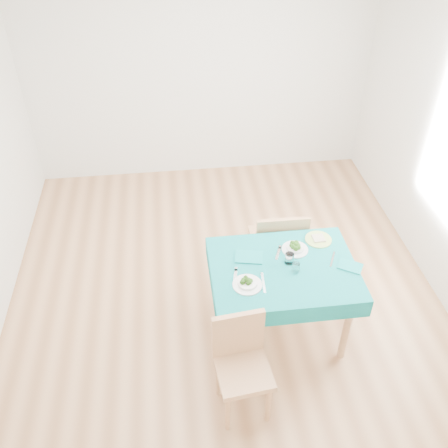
{
  "coord_description": "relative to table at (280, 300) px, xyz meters",
  "views": [
    {
      "loc": [
        -0.41,
        -3.27,
        3.46
      ],
      "look_at": [
        0.0,
        0.0,
        0.85
      ],
      "focal_mm": 40.0,
      "sensor_mm": 36.0,
      "label": 1
    }
  ],
  "objects": [
    {
      "name": "room_shell",
      "position": [
        -0.41,
        0.49,
        0.97
      ],
      "size": [
        4.02,
        4.52,
        2.73
      ],
      "color": "#94633D",
      "rests_on": "ground"
    },
    {
      "name": "fork_far",
      "position": [
        -0.01,
        0.17,
        0.38
      ],
      "size": [
        0.08,
        0.16,
        0.0
      ],
      "primitive_type": "cube",
      "rotation": [
        0.0,
        0.0,
        -0.4
      ],
      "color": "silver",
      "rests_on": "table"
    },
    {
      "name": "bowl_far",
      "position": [
        0.14,
        0.19,
        0.41
      ],
      "size": [
        0.22,
        0.22,
        0.07
      ],
      "primitive_type": null,
      "color": "white",
      "rests_on": "table"
    },
    {
      "name": "tumbler_center",
      "position": [
        0.05,
        0.05,
        0.42
      ],
      "size": [
        0.07,
        0.07,
        0.09
      ],
      "primitive_type": "cylinder",
      "color": "white",
      "rests_on": "table"
    },
    {
      "name": "chair_far",
      "position": [
        0.11,
        0.7,
        0.2
      ],
      "size": [
        0.47,
        0.51,
        1.16
      ],
      "primitive_type": "cube",
      "rotation": [
        0.0,
        0.0,
        3.13
      ],
      "color": "#AF7C52",
      "rests_on": "ground"
    },
    {
      "name": "table",
      "position": [
        0.0,
        0.0,
        0.0
      ],
      "size": [
        1.14,
        0.87,
        0.76
      ],
      "primitive_type": "cube",
      "color": "#096767",
      "rests_on": "ground"
    },
    {
      "name": "bowl_near",
      "position": [
        -0.32,
        -0.16,
        0.41
      ],
      "size": [
        0.23,
        0.23,
        0.07
      ],
      "primitive_type": null,
      "color": "white",
      "rests_on": "table"
    },
    {
      "name": "knife_far",
      "position": [
        0.41,
        0.04,
        0.38
      ],
      "size": [
        0.1,
        0.18,
        0.0
      ],
      "primitive_type": "cube",
      "rotation": [
        0.0,
        0.0,
        -0.46
      ],
      "color": "silver",
      "rests_on": "table"
    },
    {
      "name": "knife_near",
      "position": [
        -0.19,
        -0.15,
        0.38
      ],
      "size": [
        0.03,
        0.22,
        0.0
      ],
      "primitive_type": "cube",
      "rotation": [
        0.0,
        0.0,
        -0.08
      ],
      "color": "silver",
      "rests_on": "table"
    },
    {
      "name": "chair_near",
      "position": [
        -0.42,
        -0.69,
        0.1
      ],
      "size": [
        0.42,
        0.46,
        0.95
      ],
      "primitive_type": "cube",
      "rotation": [
        0.0,
        0.0,
        0.11
      ],
      "color": "#AF7C52",
      "rests_on": "ground"
    },
    {
      "name": "napkin_near",
      "position": [
        -0.25,
        0.15,
        0.39
      ],
      "size": [
        0.25,
        0.2,
        0.01
      ],
      "primitive_type": "cube",
      "rotation": [
        0.0,
        0.0,
        -0.21
      ],
      "color": "#0D7271",
      "rests_on": "table"
    },
    {
      "name": "fork_near",
      "position": [
        -0.39,
        -0.06,
        0.38
      ],
      "size": [
        0.06,
        0.18,
        0.0
      ],
      "primitive_type": "cube",
      "rotation": [
        0.0,
        0.0,
        -0.21
      ],
      "color": "silver",
      "rests_on": "table"
    },
    {
      "name": "tumbler_side",
      "position": [
        0.08,
        -0.05,
        0.42
      ],
      "size": [
        0.06,
        0.06,
        0.08
      ],
      "primitive_type": "cylinder",
      "color": "white",
      "rests_on": "table"
    },
    {
      "name": "side_plate",
      "position": [
        0.36,
        0.29,
        0.38
      ],
      "size": [
        0.22,
        0.22,
        0.01
      ],
      "primitive_type": "cylinder",
      "color": "#B8D869",
      "rests_on": "table"
    },
    {
      "name": "napkin_far",
      "position": [
        0.52,
        -0.06,
        0.38
      ],
      "size": [
        0.22,
        0.21,
        0.01
      ],
      "primitive_type": "cube",
      "rotation": [
        0.0,
        0.0,
        -0.56
      ],
      "color": "#0D7271",
      "rests_on": "table"
    },
    {
      "name": "bread_slice",
      "position": [
        0.36,
        0.29,
        0.4
      ],
      "size": [
        0.1,
        0.1,
        0.01
      ],
      "primitive_type": "cube",
      "rotation": [
        0.0,
        0.0,
        0.05
      ],
      "color": "beige",
      "rests_on": "side_plate"
    }
  ]
}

